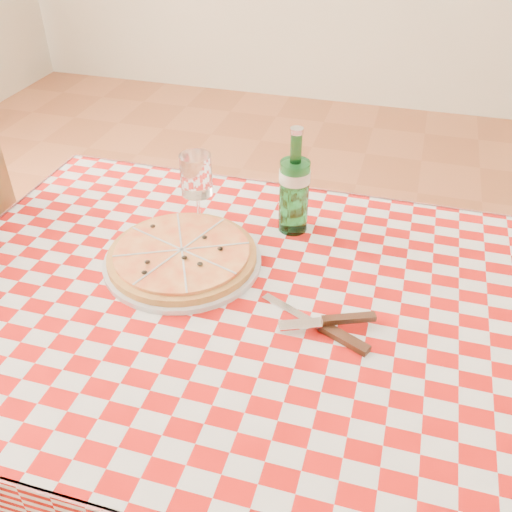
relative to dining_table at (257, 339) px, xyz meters
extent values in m
cube|color=brown|center=(0.00, 0.00, 0.07)|extent=(1.20, 0.80, 0.04)
cylinder|color=brown|center=(-0.54, 0.34, -0.30)|extent=(0.06, 0.06, 0.71)
cylinder|color=brown|center=(0.54, 0.34, -0.30)|extent=(0.06, 0.06, 0.71)
cube|color=#9C0D09|center=(0.00, 0.00, 0.09)|extent=(1.30, 0.90, 0.01)
cylinder|color=brown|center=(-0.74, 0.22, -0.44)|extent=(0.04, 0.04, 0.43)
camera|label=1|loc=(0.22, -0.78, 0.80)|focal=40.00mm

